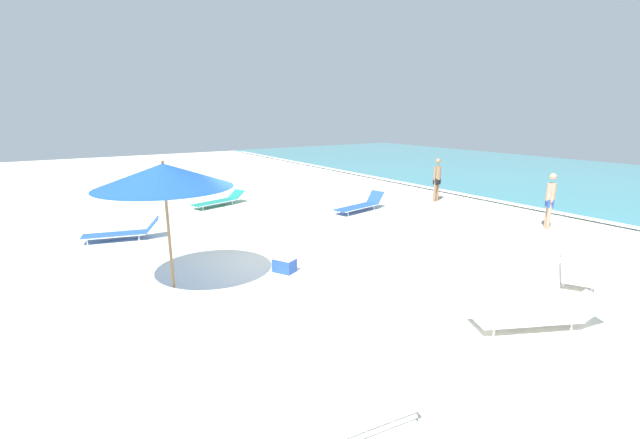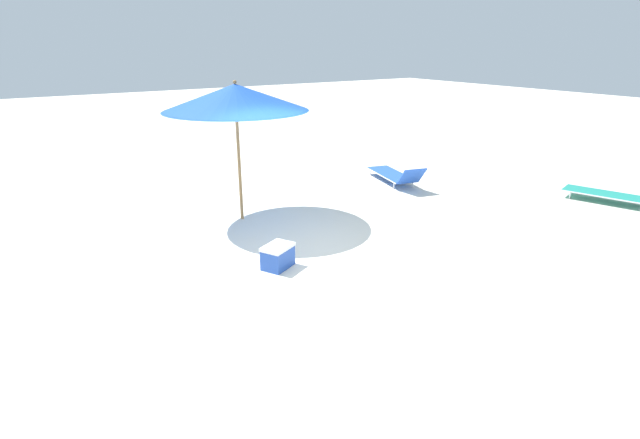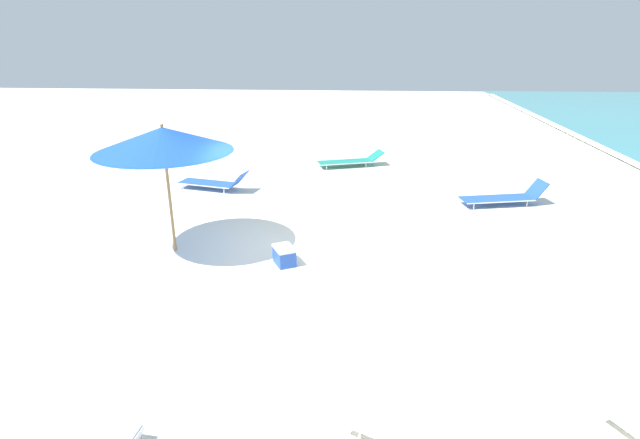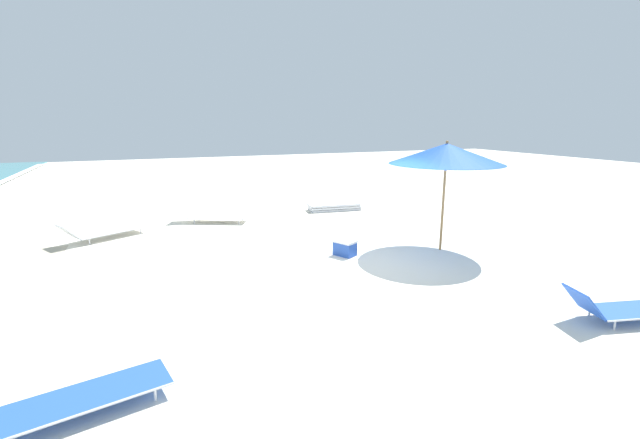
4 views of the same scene
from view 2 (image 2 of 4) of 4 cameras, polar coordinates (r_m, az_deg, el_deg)
ground_plane at (r=8.37m, az=-0.73°, el=-4.47°), size 60.00×60.00×0.16m
beach_umbrella at (r=9.57m, az=-9.63°, el=13.56°), size 2.72×2.72×2.68m
sun_lounger_under_umbrella at (r=12.60m, az=31.06°, el=2.42°), size 1.25×2.31×0.50m
sun_lounger_near_water_left at (r=12.56m, az=8.60°, el=5.09°), size 1.09×2.17×0.59m
cooler_box at (r=7.82m, az=-4.85°, el=-4.21°), size 0.61×0.54×0.37m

